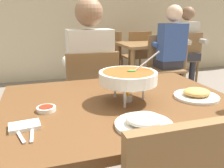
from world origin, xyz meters
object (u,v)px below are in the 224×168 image
object	(u,v)px
chair_bg_corner	(110,53)
chair_bg_right	(137,53)
chair_bg_middle	(164,63)
dining_table_main	(120,119)
sauce_dish	(46,109)
dining_table_far	(150,51)
patron_bg_middle	(170,47)
appetizer_plate	(196,94)
chair_bg_left	(186,56)
chair_diner_main	(91,96)
curry_bowl	(128,78)
patron_bg_left	(187,42)
rice_plate	(144,122)
diner_main	(89,69)

from	to	relation	value
chair_bg_corner	chair_bg_right	bearing A→B (deg)	-9.80
chair_bg_middle	chair_bg_corner	xyz separation A→B (m)	(-0.50, 1.05, 0.00)
dining_table_main	sauce_dish	world-z (taller)	sauce_dish
dining_table_far	patron_bg_middle	xyz separation A→B (m)	(0.02, -0.58, 0.14)
appetizer_plate	chair_bg_middle	world-z (taller)	chair_bg_middle
chair_bg_left	patron_bg_middle	size ratio (longest dim) A/B	0.69
chair_bg_corner	dining_table_far	bearing A→B (deg)	-46.80
chair_diner_main	curry_bowl	bearing A→B (deg)	-87.46
chair_bg_left	curry_bowl	bearing A→B (deg)	-130.08
patron_bg_left	sauce_dish	bearing A→B (deg)	-135.41
chair_diner_main	rice_plate	xyz separation A→B (m)	(-0.01, -1.07, 0.25)
diner_main	patron_bg_middle	distance (m)	1.68
diner_main	chair_bg_middle	xyz separation A→B (m)	(1.32, 1.07, -0.24)
chair_diner_main	dining_table_far	xyz separation A→B (m)	(1.34, 1.61, 0.10)
appetizer_plate	chair_diner_main	bearing A→B (deg)	116.13
diner_main	patron_bg_middle	size ratio (longest dim) A/B	1.00
chair_bg_corner	sauce_dish	bearing A→B (deg)	-112.20
dining_table_main	dining_table_far	world-z (taller)	same
chair_bg_left	patron_bg_middle	xyz separation A→B (m)	(-0.62, -0.51, 0.24)
dining_table_main	chair_diner_main	bearing A→B (deg)	90.00
dining_table_main	sauce_dish	size ratio (longest dim) A/B	13.61
appetizer_plate	chair_bg_left	bearing A→B (deg)	56.61
patron_bg_middle	sauce_dish	bearing A→B (deg)	-133.91
chair_diner_main	patron_bg_left	distance (m)	2.54
chair_diner_main	sauce_dish	bearing A→B (deg)	-115.97
dining_table_main	chair_bg_corner	size ratio (longest dim) A/B	1.36
chair_bg_corner	patron_bg_middle	xyz separation A→B (m)	(0.54, -1.13, 0.24)
sauce_dish	chair_bg_corner	bearing A→B (deg)	67.80
dining_table_far	rice_plate	bearing A→B (deg)	-116.70
chair_diner_main	curry_bowl	size ratio (longest dim) A/B	2.71
dining_table_far	chair_bg_right	bearing A→B (deg)	92.64
dining_table_main	chair_bg_middle	world-z (taller)	chair_bg_middle
dining_table_far	patron_bg_left	distance (m)	0.67
chair_bg_right	chair_bg_corner	distance (m)	0.51
diner_main	chair_diner_main	bearing A→B (deg)	-90.00
rice_plate	patron_bg_middle	size ratio (longest dim) A/B	0.18
curry_bowl	appetizer_plate	world-z (taller)	curry_bowl
chair_diner_main	chair_bg_left	distance (m)	2.50
chair_bg_middle	patron_bg_left	bearing A→B (deg)	33.85
chair_diner_main	chair_bg_corner	bearing A→B (deg)	69.22
rice_plate	appetizer_plate	size ratio (longest dim) A/B	1.00
dining_table_main	curry_bowl	world-z (taller)	curry_bowl
chair_bg_left	chair_bg_corner	distance (m)	1.32
dining_table_far	chair_bg_left	xyz separation A→B (m)	(0.64, -0.08, -0.10)
chair_bg_right	curry_bowl	bearing A→B (deg)	-114.24
appetizer_plate	chair_bg_corner	distance (m)	3.04
curry_bowl	chair_bg_middle	world-z (taller)	curry_bowl
dining_table_far	chair_bg_corner	size ratio (longest dim) A/B	1.11
chair_bg_left	chair_bg_right	world-z (taller)	same
sauce_dish	chair_bg_corner	size ratio (longest dim) A/B	0.10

